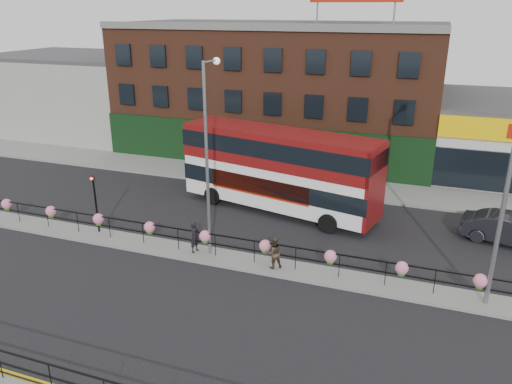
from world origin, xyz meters
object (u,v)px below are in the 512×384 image
(double_decker_bus, at_px, (279,163))
(pedestrian_b, at_px, (274,253))
(lamp_column_west, at_px, (208,144))
(car, at_px, (510,230))
(pedestrian_a, at_px, (195,237))

(double_decker_bus, xyz_separation_m, pedestrian_b, (1.98, -7.04, -2.06))
(double_decker_bus, height_order, lamp_column_west, lamp_column_west)
(car, relative_size, lamp_column_west, 0.54)
(car, height_order, lamp_column_west, lamp_column_west)
(double_decker_bus, distance_m, pedestrian_a, 7.43)
(double_decker_bus, bearing_deg, pedestrian_b, -74.29)
(double_decker_bus, height_order, pedestrian_b, double_decker_bus)
(car, relative_size, pedestrian_a, 3.10)
(pedestrian_a, height_order, pedestrian_b, pedestrian_a)
(car, height_order, pedestrian_a, pedestrian_a)
(double_decker_bus, height_order, pedestrian_a, double_decker_bus)
(pedestrian_a, relative_size, lamp_column_west, 0.17)
(car, distance_m, pedestrian_b, 12.45)
(pedestrian_b, bearing_deg, car, 179.18)
(pedestrian_b, height_order, lamp_column_west, lamp_column_west)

